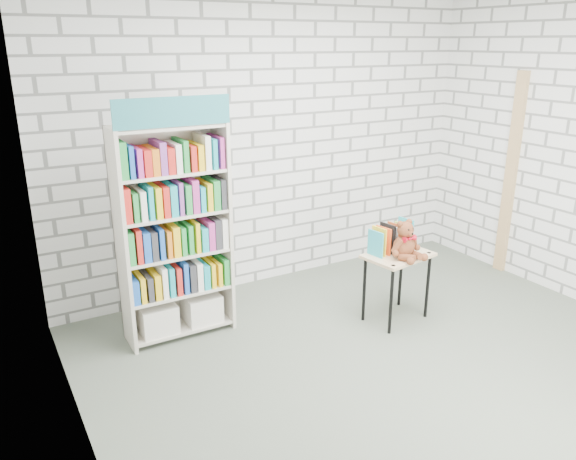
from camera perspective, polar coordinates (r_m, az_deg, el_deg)
ground at (r=4.53m, az=11.31°, el=-13.36°), size 4.50×4.50×0.00m
room_shell at (r=3.90m, az=12.97°, el=9.51°), size 4.52×4.02×2.81m
bookshelf at (r=4.63m, az=-11.50°, el=-0.18°), size 0.89×0.35×1.99m
display_table at (r=4.99m, az=11.09°, el=-3.34°), size 0.63×0.48×0.62m
table_books at (r=4.98m, az=10.42°, el=-0.83°), size 0.42×0.24×0.24m
teddy_bear at (r=4.85m, az=11.89°, el=-1.30°), size 0.31×0.29×0.33m
door_trim at (r=6.29m, az=21.68°, el=5.18°), size 0.05×0.12×2.10m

